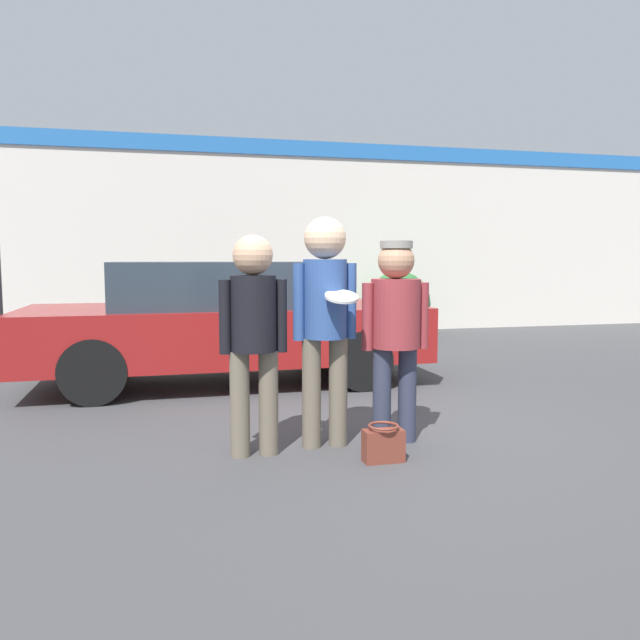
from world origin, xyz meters
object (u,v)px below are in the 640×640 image
object	(u,v)px
parked_car_near	(224,321)
handbag	(383,444)
street_lamp	(10,107)
person_right	(395,322)
shrub	(398,303)
person_left	(253,326)
person_middle_with_frisbee	(325,309)

from	to	relation	value
parked_car_near	handbag	bearing A→B (deg)	-75.61
street_lamp	handbag	world-z (taller)	street_lamp
person_right	shrub	distance (m)	7.35
street_lamp	shrub	size ratio (longest dim) A/B	4.39
handbag	parked_car_near	bearing A→B (deg)	104.39
parked_car_near	street_lamp	distance (m)	3.94
person_left	shrub	xyz separation A→B (m)	(3.86, 6.89, -0.37)
person_left	person_middle_with_frisbee	size ratio (longest dim) A/B	0.92
person_right	street_lamp	bearing A→B (deg)	130.92
person_middle_with_frisbee	street_lamp	bearing A→B (deg)	126.27
parked_car_near	handbag	xyz separation A→B (m)	(0.85, -3.30, -0.62)
person_right	street_lamp	xyz separation A→B (m)	(-3.65, 4.21, 2.44)
person_right	person_middle_with_frisbee	bearing A→B (deg)	177.17
person_right	street_lamp	world-z (taller)	street_lamp
parked_car_near	street_lamp	bearing A→B (deg)	151.84
person_middle_with_frisbee	shrub	distance (m)	7.56
person_right	parked_car_near	world-z (taller)	person_right
person_left	handbag	bearing A→B (deg)	-23.31
parked_car_near	person_right	bearing A→B (deg)	-68.77
person_right	handbag	size ratio (longest dim) A/B	5.48
handbag	shrub	bearing A→B (deg)	67.88
person_left	street_lamp	size ratio (longest dim) A/B	0.30
person_right	street_lamp	size ratio (longest dim) A/B	0.30
handbag	person_middle_with_frisbee	bearing A→B (deg)	123.69
person_middle_with_frisbee	handbag	world-z (taller)	person_middle_with_frisbee
shrub	handbag	size ratio (longest dim) A/B	4.21
person_left	parked_car_near	size ratio (longest dim) A/B	0.36
person_right	street_lamp	distance (m)	6.08
shrub	street_lamp	bearing A→B (deg)	-157.64
shrub	handbag	distance (m)	7.87
parked_car_near	handbag	size ratio (longest dim) A/B	15.60
person_middle_with_frisbee	shrub	size ratio (longest dim) A/B	1.45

